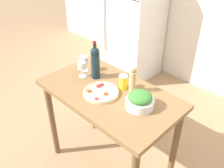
# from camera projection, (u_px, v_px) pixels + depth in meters

# --- Properties ---
(ground_plane) EXTENTS (14.00, 14.00, 0.00)m
(ground_plane) POSITION_uv_depth(u_px,v_px,m) (110.00, 165.00, 2.51)
(ground_plane) COLOR #9E7A56
(refrigerator) EXTENTS (0.72, 0.67, 1.72)m
(refrigerator) POSITION_uv_depth(u_px,v_px,m) (134.00, 19.00, 3.57)
(refrigerator) COLOR silver
(refrigerator) RESTS_ON ground_plane
(prep_counter) EXTENTS (1.15, 0.65, 0.90)m
(prep_counter) POSITION_uv_depth(u_px,v_px,m) (109.00, 105.00, 2.08)
(prep_counter) COLOR brown
(prep_counter) RESTS_ON ground_plane
(wine_bottle) EXTENTS (0.08, 0.08, 0.34)m
(wine_bottle) POSITION_uv_depth(u_px,v_px,m) (95.00, 62.00, 2.10)
(wine_bottle) COLOR #142833
(wine_bottle) RESTS_ON prep_counter
(wine_glass_near) EXTENTS (0.07, 0.07, 0.14)m
(wine_glass_near) POSITION_uv_depth(u_px,v_px,m) (81.00, 66.00, 2.14)
(wine_glass_near) COLOR silver
(wine_glass_near) RESTS_ON prep_counter
(wine_glass_far) EXTENTS (0.07, 0.07, 0.14)m
(wine_glass_far) POSITION_uv_depth(u_px,v_px,m) (84.00, 60.00, 2.23)
(wine_glass_far) COLOR silver
(wine_glass_far) RESTS_ON prep_counter
(pepper_mill) EXTENTS (0.06, 0.06, 0.22)m
(pepper_mill) POSITION_uv_depth(u_px,v_px,m) (133.00, 80.00, 1.95)
(pepper_mill) COLOR tan
(pepper_mill) RESTS_ON prep_counter
(salad_bowl) EXTENTS (0.21, 0.21, 0.12)m
(salad_bowl) POSITION_uv_depth(u_px,v_px,m) (140.00, 100.00, 1.81)
(salad_bowl) COLOR white
(salad_bowl) RESTS_ON prep_counter
(homemade_pizza) EXTENTS (0.28, 0.28, 0.03)m
(homemade_pizza) POSITION_uv_depth(u_px,v_px,m) (101.00, 92.00, 1.97)
(homemade_pizza) COLOR beige
(homemade_pizza) RESTS_ON prep_counter
(salt_canister) EXTENTS (0.07, 0.07, 0.12)m
(salt_canister) POSITION_uv_depth(u_px,v_px,m) (123.00, 82.00, 2.01)
(salt_canister) COLOR yellow
(salt_canister) RESTS_ON prep_counter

